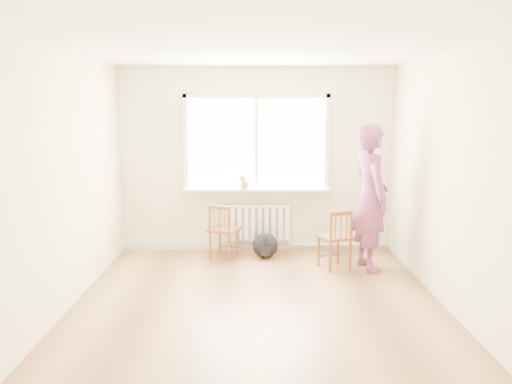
{
  "coord_description": "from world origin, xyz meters",
  "views": [
    {
      "loc": [
        -0.06,
        -5.05,
        2.08
      ],
      "look_at": [
        -0.01,
        1.2,
        1.05
      ],
      "focal_mm": 35.0,
      "sensor_mm": 36.0,
      "label": 1
    }
  ],
  "objects_px": {
    "backpack": "(265,245)",
    "cat": "(245,182)",
    "chair_left": "(223,232)",
    "chair_right": "(336,239)",
    "person": "(370,198)"
  },
  "relations": [
    {
      "from": "chair_left",
      "to": "chair_right",
      "type": "relative_size",
      "value": 0.99
    },
    {
      "from": "person",
      "to": "cat",
      "type": "height_order",
      "value": "person"
    },
    {
      "from": "chair_right",
      "to": "cat",
      "type": "bearing_deg",
      "value": -53.8
    },
    {
      "from": "chair_left",
      "to": "backpack",
      "type": "bearing_deg",
      "value": -152.48
    },
    {
      "from": "backpack",
      "to": "chair_right",
      "type": "bearing_deg",
      "value": -28.74
    },
    {
      "from": "backpack",
      "to": "person",
      "type": "bearing_deg",
      "value": -19.82
    },
    {
      "from": "person",
      "to": "cat",
      "type": "bearing_deg",
      "value": 55.5
    },
    {
      "from": "chair_left",
      "to": "chair_right",
      "type": "bearing_deg",
      "value": -173.82
    },
    {
      "from": "cat",
      "to": "person",
      "type": "bearing_deg",
      "value": -7.48
    },
    {
      "from": "chair_left",
      "to": "cat",
      "type": "xyz_separation_m",
      "value": [
        0.3,
        0.3,
        0.65
      ]
    },
    {
      "from": "chair_left",
      "to": "backpack",
      "type": "relative_size",
      "value": 2.17
    },
    {
      "from": "backpack",
      "to": "cat",
      "type": "bearing_deg",
      "value": 139.16
    },
    {
      "from": "chair_left",
      "to": "backpack",
      "type": "xyz_separation_m",
      "value": [
        0.6,
        0.05,
        -0.22
      ]
    },
    {
      "from": "cat",
      "to": "backpack",
      "type": "distance_m",
      "value": 0.95
    },
    {
      "from": "chair_left",
      "to": "cat",
      "type": "distance_m",
      "value": 0.78
    }
  ]
}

